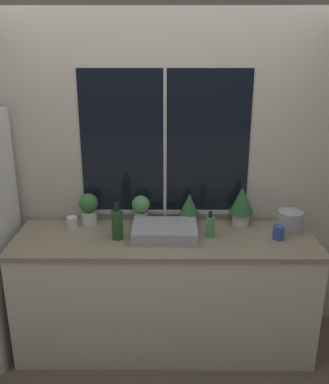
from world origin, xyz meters
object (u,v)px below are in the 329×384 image
(sink, at_px, (164,231))
(potted_plant_far_right, at_px, (242,203))
(bottle_tall, at_px, (117,224))
(potted_plant_center_left, at_px, (141,208))
(potted_plant_center_right, at_px, (189,208))
(soap_bottle, at_px, (210,226))
(mug_blue, at_px, (279,233))
(kettle, at_px, (290,220))
(potted_plant_far_left, at_px, (89,207))
(mug_white, at_px, (72,223))

(sink, distance_m, potted_plant_far_right, 0.65)
(potted_plant_far_right, relative_size, bottle_tall, 1.11)
(potted_plant_center_left, bearing_deg, potted_plant_center_right, -0.00)
(sink, relative_size, potted_plant_center_right, 1.85)
(sink, height_order, potted_plant_center_left, sink)
(soap_bottle, xyz_separation_m, bottle_tall, (-0.67, -0.04, 0.03))
(sink, height_order, potted_plant_far_right, potted_plant_far_right)
(potted_plant_center_right, xyz_separation_m, potted_plant_far_right, (0.40, 0.00, 0.04))
(mug_blue, distance_m, kettle, 0.20)
(potted_plant_far_left, height_order, bottle_tall, bottle_tall)
(potted_plant_center_left, height_order, mug_white, potted_plant_center_left)
(soap_bottle, relative_size, mug_blue, 1.94)
(kettle, bearing_deg, potted_plant_center_left, 174.45)
(bottle_tall, distance_m, mug_blue, 1.16)
(mug_white, relative_size, mug_blue, 0.88)
(potted_plant_far_right, xyz_separation_m, kettle, (0.35, -0.11, -0.09))
(potted_plant_center_left, xyz_separation_m, soap_bottle, (0.51, -0.23, -0.05))
(mug_white, xyz_separation_m, kettle, (1.65, -0.03, 0.04))
(sink, xyz_separation_m, potted_plant_center_right, (0.19, 0.23, 0.09))
(soap_bottle, distance_m, bottle_tall, 0.67)
(potted_plant_far_right, relative_size, kettle, 1.62)
(sink, relative_size, potted_plant_far_left, 1.87)
(soap_bottle, distance_m, mug_white, 1.05)
(bottle_tall, xyz_separation_m, mug_white, (-0.37, 0.19, -0.07))
(mug_blue, bearing_deg, potted_plant_center_left, 165.18)
(sink, height_order, potted_plant_center_right, sink)
(potted_plant_far_left, relative_size, potted_plant_center_right, 0.99)
(sink, bearing_deg, mug_white, 168.04)
(kettle, bearing_deg, mug_blue, -128.13)
(kettle, bearing_deg, soap_bottle, -168.98)
(potted_plant_center_left, xyz_separation_m, mug_blue, (1.00, -0.27, -0.08))
(potted_plant_far_left, height_order, mug_white, potted_plant_far_left)
(potted_plant_far_right, distance_m, mug_white, 1.31)
(potted_plant_center_right, bearing_deg, sink, -129.74)
(potted_plant_center_right, height_order, soap_bottle, potted_plant_center_right)
(mug_blue, bearing_deg, soap_bottle, 175.69)
(potted_plant_far_right, distance_m, mug_blue, 0.37)
(potted_plant_center_right, distance_m, mug_blue, 0.69)
(sink, relative_size, kettle, 2.48)
(sink, xyz_separation_m, bottle_tall, (-0.34, -0.04, 0.07))
(potted_plant_far_left, height_order, soap_bottle, potted_plant_far_left)
(bottle_tall, bearing_deg, potted_plant_far_left, 133.22)
(sink, distance_m, kettle, 0.95)
(sink, bearing_deg, kettle, 7.27)
(potted_plant_center_left, bearing_deg, mug_blue, -14.82)
(potted_plant_far_left, bearing_deg, bottle_tall, -46.78)
(sink, bearing_deg, potted_plant_center_right, 50.26)
(bottle_tall, relative_size, mug_white, 3.08)
(potted_plant_center_right, height_order, mug_blue, potted_plant_center_right)
(potted_plant_far_left, height_order, potted_plant_far_right, potted_plant_far_right)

